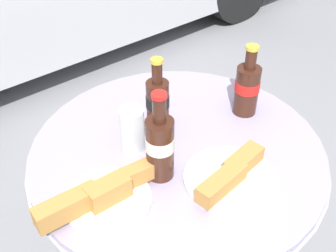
# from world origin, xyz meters

# --- Properties ---
(bistro_table) EXTENTS (0.80, 0.80, 0.74)m
(bistro_table) POSITION_xyz_m (0.00, 0.00, 0.58)
(bistro_table) COLOR #B7B7BC
(bistro_table) RESTS_ON ground_plane
(cola_bottle_left) EXTENTS (0.07, 0.07, 0.22)m
(cola_bottle_left) POSITION_xyz_m (0.26, 0.00, 0.83)
(cola_bottle_left) COLOR #3D1E14
(cola_bottle_left) RESTS_ON bistro_table
(cola_bottle_right) EXTENTS (0.07, 0.07, 0.24)m
(cola_bottle_right) POSITION_xyz_m (-0.10, -0.05, 0.84)
(cola_bottle_right) COLOR #3D1E14
(cola_bottle_right) RESTS_ON bistro_table
(cola_bottle_center) EXTENTS (0.06, 0.06, 0.22)m
(cola_bottle_center) POSITION_xyz_m (0.01, 0.10, 0.83)
(cola_bottle_center) COLOR #3D1E14
(cola_bottle_center) RESTS_ON bistro_table
(drinking_glass) EXTENTS (0.06, 0.06, 0.12)m
(drinking_glass) POSITION_xyz_m (-0.09, 0.07, 0.80)
(drinking_glass) COLOR black
(drinking_glass) RESTS_ON bistro_table
(lunch_plate_near) EXTENTS (0.31, 0.21, 0.07)m
(lunch_plate_near) POSITION_xyz_m (-0.26, -0.04, 0.77)
(lunch_plate_near) COLOR silver
(lunch_plate_near) RESTS_ON bistro_table
(lunch_plate_far) EXTENTS (0.24, 0.23, 0.06)m
(lunch_plate_far) POSITION_xyz_m (0.02, -0.18, 0.76)
(lunch_plate_far) COLOR silver
(lunch_plate_far) RESTS_ON bistro_table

